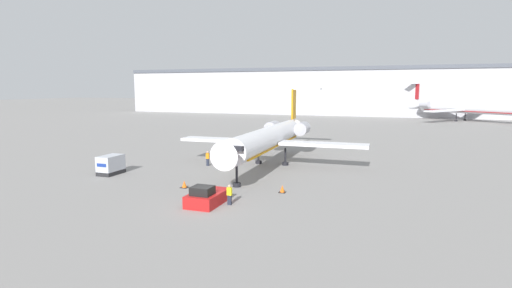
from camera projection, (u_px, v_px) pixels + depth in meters
The scene contains 10 objects.
ground_plane at pixel (204, 207), 32.59m from camera, with size 600.00×600.00×0.00m, color gray.
terminal_building at pixel (358, 91), 143.11m from camera, with size 180.00×16.80×17.00m.
airplane_main at pixel (271, 137), 49.84m from camera, with size 23.94×28.50×9.61m.
pushback_tug at pixel (207, 197), 33.34m from camera, with size 2.39×4.23×1.72m.
luggage_cart at pixel (111, 165), 44.87m from camera, with size 1.74×2.97×2.15m.
worker_near_tug at pixel (229, 194), 33.10m from camera, with size 0.40×0.24×1.72m.
worker_by_wing at pixel (208, 158), 49.80m from camera, with size 0.40×0.26×1.86m.
traffic_cone_left at pixel (184, 184), 38.89m from camera, with size 0.68×0.68×0.68m.
traffic_cone_right at pixel (282, 189), 37.10m from camera, with size 0.63×0.63×0.71m.
airplane_parked_far_left at pixel (465, 107), 116.46m from camera, with size 32.70×30.25×11.20m.
Camera 1 is at (14.79, -28.21, 9.64)m, focal length 28.00 mm.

